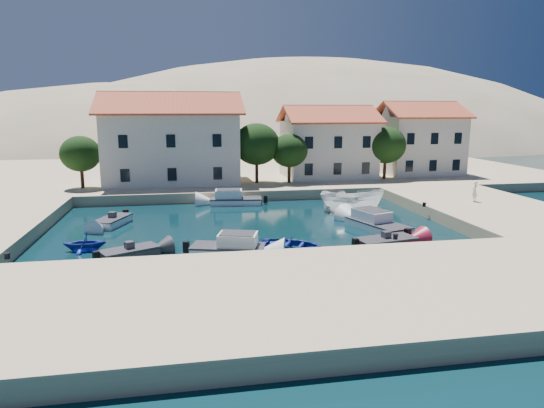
{
  "coord_description": "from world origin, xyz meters",
  "views": [
    {
      "loc": [
        -4.7,
        -26.39,
        8.94
      ],
      "look_at": [
        1.58,
        8.31,
        2.0
      ],
      "focal_mm": 32.0,
      "sensor_mm": 36.0,
      "label": 1
    }
  ],
  "objects": [
    {
      "name": "cabin_cruiser_north",
      "position": [
        -0.03,
        18.81,
        0.48
      ],
      "size": [
        5.04,
        2.59,
        1.6
      ],
      "rotation": [
        0.0,
        0.0,
        3.03
      ],
      "color": "white",
      "rests_on": "ground"
    },
    {
      "name": "pedestrian",
      "position": [
        20.02,
        11.29,
        1.9
      ],
      "size": [
        0.78,
        0.76,
        1.81
      ],
      "primitive_type": "imported",
      "rotation": [
        0.0,
        0.0,
        3.84
      ],
      "color": "white",
      "rests_on": "quay_east"
    },
    {
      "name": "bollards",
      "position": [
        2.8,
        3.87,
        1.15
      ],
      "size": [
        29.36,
        9.56,
        0.3
      ],
      "color": "black",
      "rests_on": "ground"
    },
    {
      "name": "ground",
      "position": [
        0.0,
        0.0,
        0.0
      ],
      "size": [
        400.0,
        400.0,
        0.0
      ],
      "primitive_type": "plane",
      "color": "black",
      "rests_on": "ground"
    },
    {
      "name": "quay_north",
      "position": [
        2.0,
        38.0,
        0.5
      ],
      "size": [
        80.0,
        36.0,
        1.0
      ],
      "primitive_type": "cube",
      "color": "tan",
      "rests_on": "ground"
    },
    {
      "name": "quay_south",
      "position": [
        0.0,
        -6.0,
        0.5
      ],
      "size": [
        52.0,
        12.0,
        1.0
      ],
      "primitive_type": "cube",
      "color": "tan",
      "rests_on": "ground"
    },
    {
      "name": "quay_east",
      "position": [
        20.5,
        10.0,
        0.5
      ],
      "size": [
        11.0,
        20.0,
        1.0
      ],
      "primitive_type": "cube",
      "color": "tan",
      "rests_on": "ground"
    },
    {
      "name": "motorboat_grey_sw",
      "position": [
        -8.18,
        3.02,
        0.3
      ],
      "size": [
        3.75,
        2.94,
        1.25
      ],
      "rotation": [
        0.0,
        0.0,
        0.48
      ],
      "color": "#343338",
      "rests_on": "ground"
    },
    {
      "name": "motorboat_white_ne",
      "position": [
        10.29,
        18.19,
        0.29
      ],
      "size": [
        2.54,
        4.13,
        1.25
      ],
      "rotation": [
        0.0,
        0.0,
        1.78
      ],
      "color": "white",
      "rests_on": "ground"
    },
    {
      "name": "rowboat_west",
      "position": [
        -11.18,
        5.21,
        0.0
      ],
      "size": [
        2.67,
        2.31,
        1.39
      ],
      "primitive_type": "imported",
      "rotation": [
        0.0,
        0.0,
        -1.59
      ],
      "color": "navy",
      "rests_on": "ground"
    },
    {
      "name": "rowboat_south",
      "position": [
        1.87,
        3.2,
        0.0
      ],
      "size": [
        5.07,
        4.53,
        0.87
      ],
      "primitive_type": "imported",
      "rotation": [
        0.0,
        0.0,
        1.11
      ],
      "color": "navy",
      "rests_on": "ground"
    },
    {
      "name": "boat_east",
      "position": [
        9.72,
        13.65,
        0.0
      ],
      "size": [
        5.91,
        3.44,
        2.15
      ],
      "primitive_type": "imported",
      "rotation": [
        0.0,
        0.0,
        1.31
      ],
      "color": "white",
      "rests_on": "ground"
    },
    {
      "name": "hills",
      "position": [
        20.64,
        123.62,
        -23.4
      ],
      "size": [
        254.0,
        176.0,
        99.0
      ],
      "color": "gray",
      "rests_on": "ground"
    },
    {
      "name": "cabin_cruiser_south",
      "position": [
        -2.23,
        2.59,
        0.48
      ],
      "size": [
        4.89,
        3.11,
        1.6
      ],
      "rotation": [
        0.0,
        0.0,
        -0.28
      ],
      "color": "white",
      "rests_on": "ground"
    },
    {
      "name": "motorboat_red_se",
      "position": [
        8.16,
        2.56,
        0.29
      ],
      "size": [
        4.26,
        2.56,
        1.25
      ],
      "rotation": [
        0.0,
        0.0,
        0.21
      ],
      "color": "maroon",
      "rests_on": "ground"
    },
    {
      "name": "trees",
      "position": [
        4.51,
        25.46,
        4.84
      ],
      "size": [
        37.3,
        5.3,
        6.45
      ],
      "color": "#382314",
      "rests_on": "quay_north"
    },
    {
      "name": "cabin_cruiser_east",
      "position": [
        9.4,
        6.96,
        0.48
      ],
      "size": [
        3.72,
        5.8,
        1.6
      ],
      "rotation": [
        0.0,
        0.0,
        1.88
      ],
      "color": "white",
      "rests_on": "ground"
    },
    {
      "name": "building_left",
      "position": [
        -6.0,
        28.0,
        5.94
      ],
      "size": [
        14.7,
        9.45,
        9.7
      ],
      "color": "beige",
      "rests_on": "quay_north"
    },
    {
      "name": "building_right",
      "position": [
        24.0,
        30.0,
        5.47
      ],
      "size": [
        9.45,
        8.4,
        8.8
      ],
      "color": "beige",
      "rests_on": "quay_north"
    },
    {
      "name": "building_mid",
      "position": [
        12.0,
        29.0,
        5.22
      ],
      "size": [
        10.5,
        8.4,
        8.3
      ],
      "color": "beige",
      "rests_on": "quay_north"
    },
    {
      "name": "motorboat_white_west",
      "position": [
        -10.4,
        12.09,
        0.3
      ],
      "size": [
        2.83,
        4.0,
        1.25
      ],
      "rotation": [
        0.0,
        0.0,
        -1.94
      ],
      "color": "white",
      "rests_on": "ground"
    }
  ]
}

